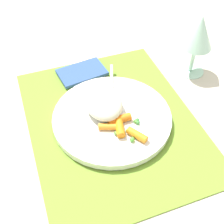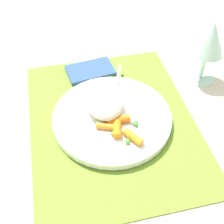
{
  "view_description": "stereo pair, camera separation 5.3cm",
  "coord_description": "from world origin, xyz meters",
  "px_view_note": "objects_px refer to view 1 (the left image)",
  "views": [
    {
      "loc": [
        0.4,
        -0.14,
        0.48
      ],
      "look_at": [
        0.0,
        0.0,
        0.03
      ],
      "focal_mm": 47.19,
      "sensor_mm": 36.0,
      "label": 1
    },
    {
      "loc": [
        0.41,
        -0.09,
        0.48
      ],
      "look_at": [
        0.0,
        0.0,
        0.03
      ],
      "focal_mm": 47.19,
      "sensor_mm": 36.0,
      "label": 2
    }
  ],
  "objects_px": {
    "fork": "(112,100)",
    "napkin": "(82,72)",
    "rice_mound": "(103,102)",
    "carrot_portion": "(122,126)",
    "wine_glass": "(199,34)",
    "plate": "(112,118)"
  },
  "relations": [
    {
      "from": "plate",
      "to": "wine_glass",
      "type": "distance_m",
      "value": 0.28
    },
    {
      "from": "plate",
      "to": "rice_mound",
      "type": "bearing_deg",
      "value": -153.4
    },
    {
      "from": "carrot_portion",
      "to": "wine_glass",
      "type": "bearing_deg",
      "value": 119.74
    },
    {
      "from": "carrot_portion",
      "to": "fork",
      "type": "distance_m",
      "value": 0.08
    },
    {
      "from": "rice_mound",
      "to": "wine_glass",
      "type": "relative_size",
      "value": 0.7
    },
    {
      "from": "carrot_portion",
      "to": "wine_glass",
      "type": "xyz_separation_m",
      "value": [
        -0.14,
        0.24,
        0.08
      ]
    },
    {
      "from": "fork",
      "to": "wine_glass",
      "type": "bearing_deg",
      "value": 103.13
    },
    {
      "from": "plate",
      "to": "rice_mound",
      "type": "height_order",
      "value": "rice_mound"
    },
    {
      "from": "fork",
      "to": "napkin",
      "type": "distance_m",
      "value": 0.14
    },
    {
      "from": "plate",
      "to": "fork",
      "type": "distance_m",
      "value": 0.05
    },
    {
      "from": "rice_mound",
      "to": "carrot_portion",
      "type": "bearing_deg",
      "value": 15.18
    },
    {
      "from": "rice_mound",
      "to": "fork",
      "type": "distance_m",
      "value": 0.04
    },
    {
      "from": "carrot_portion",
      "to": "fork",
      "type": "xyz_separation_m",
      "value": [
        -0.08,
        0.01,
        -0.0
      ]
    },
    {
      "from": "carrot_portion",
      "to": "wine_glass",
      "type": "relative_size",
      "value": 0.55
    },
    {
      "from": "rice_mound",
      "to": "napkin",
      "type": "bearing_deg",
      "value": -177.83
    },
    {
      "from": "rice_mound",
      "to": "wine_glass",
      "type": "xyz_separation_m",
      "value": [
        -0.07,
        0.26,
        0.07
      ]
    },
    {
      "from": "plate",
      "to": "carrot_portion",
      "type": "bearing_deg",
      "value": 8.09
    },
    {
      "from": "rice_mound",
      "to": "fork",
      "type": "xyz_separation_m",
      "value": [
        -0.02,
        0.03,
        -0.02
      ]
    },
    {
      "from": "fork",
      "to": "rice_mound",
      "type": "bearing_deg",
      "value": -56.87
    },
    {
      "from": "wine_glass",
      "to": "napkin",
      "type": "bearing_deg",
      "value": -106.12
    },
    {
      "from": "rice_mound",
      "to": "wine_glass",
      "type": "height_order",
      "value": "wine_glass"
    },
    {
      "from": "plate",
      "to": "carrot_portion",
      "type": "xyz_separation_m",
      "value": [
        0.04,
        0.01,
        0.02
      ]
    }
  ]
}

